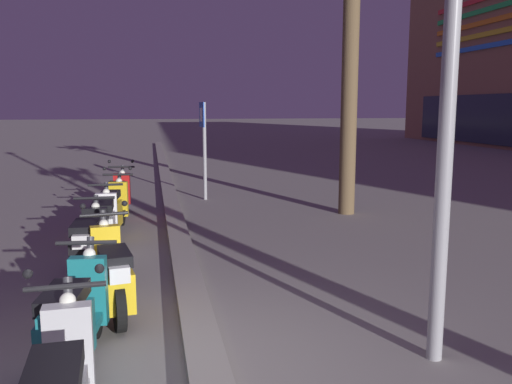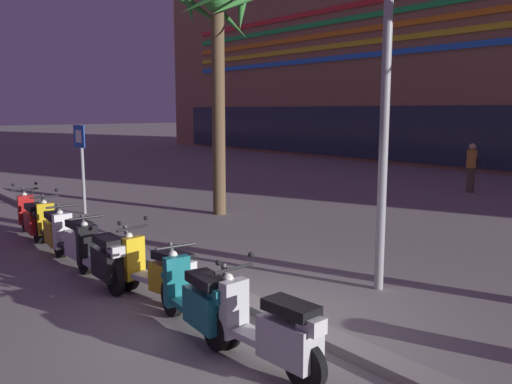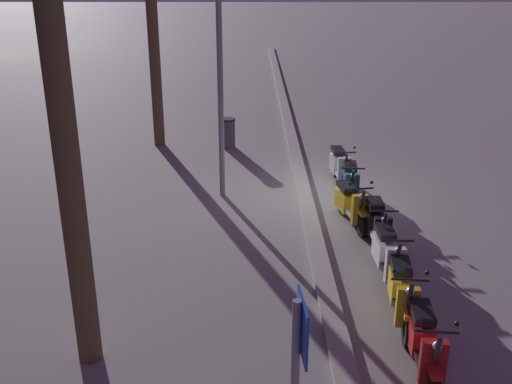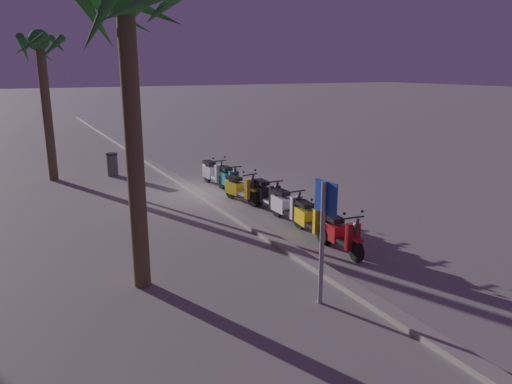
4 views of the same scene
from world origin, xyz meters
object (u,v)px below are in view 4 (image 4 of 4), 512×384
object	(u,v)px
crossing_sign	(323,229)
litter_bin	(112,164)
scooter_red_tail_end	(339,233)
scooter_yellow_second_in_line	(239,188)
scooter_black_gap_after_mid	(265,195)
palm_tree_mid_walkway	(129,62)
scooter_teal_last_in_row	(229,179)
scooter_silver_mid_front	(213,173)
street_lamp	(132,78)
palm_tree_near_sign	(43,71)
scooter_yellow_mid_rear	(309,218)
scooter_white_lead_nearest	(285,206)

from	to	relation	value
crossing_sign	litter_bin	bearing A→B (deg)	5.40
scooter_red_tail_end	scooter_yellow_second_in_line	xyz separation A→B (m)	(5.22, 0.23, 0.00)
scooter_black_gap_after_mid	litter_bin	size ratio (longest dim) A/B	1.92
palm_tree_mid_walkway	scooter_yellow_second_in_line	bearing A→B (deg)	-42.76
scooter_black_gap_after_mid	litter_bin	bearing A→B (deg)	25.01
scooter_yellow_second_in_line	scooter_teal_last_in_row	size ratio (longest dim) A/B	1.02
scooter_silver_mid_front	crossing_sign	distance (m)	10.17
scooter_black_gap_after_mid	street_lamp	bearing A→B (deg)	49.26
scooter_silver_mid_front	palm_tree_near_sign	distance (m)	7.51
litter_bin	scooter_teal_last_in_row	bearing A→B (deg)	-145.32
scooter_red_tail_end	scooter_black_gap_after_mid	bearing A→B (deg)	-1.87
scooter_red_tail_end	scooter_silver_mid_front	xyz separation A→B (m)	(7.87, 0.10, 0.02)
scooter_red_tail_end	street_lamp	distance (m)	8.41
scooter_silver_mid_front	palm_tree_mid_walkway	xyz separation A→B (m)	(-7.59, 4.70, 4.03)
scooter_black_gap_after_mid	scooter_red_tail_end	bearing A→B (deg)	178.13
scooter_teal_last_in_row	scooter_yellow_mid_rear	bearing A→B (deg)	-179.77
scooter_red_tail_end	street_lamp	xyz separation A→B (m)	(6.89, 3.19, 3.61)
street_lamp	scooter_yellow_mid_rear	bearing A→B (deg)	-149.95
scooter_teal_last_in_row	litter_bin	xyz separation A→B (m)	(4.64, 3.21, 0.03)
palm_tree_near_sign	street_lamp	world-z (taller)	street_lamp
scooter_yellow_second_in_line	scooter_silver_mid_front	distance (m)	2.65
scooter_yellow_mid_rear	street_lamp	distance (m)	7.34
scooter_yellow_mid_rear	scooter_white_lead_nearest	size ratio (longest dim) A/B	1.04
scooter_white_lead_nearest	scooter_teal_last_in_row	xyz separation A→B (m)	(3.92, 0.06, -0.00)
scooter_red_tail_end	scooter_teal_last_in_row	size ratio (longest dim) A/B	1.02
scooter_yellow_mid_rear	street_lamp	xyz separation A→B (m)	(5.54, 3.20, 3.60)
scooter_black_gap_after_mid	scooter_silver_mid_front	xyz separation A→B (m)	(3.84, 0.24, 0.00)
crossing_sign	palm_tree_mid_walkway	world-z (taller)	palm_tree_mid_walkway
scooter_red_tail_end	street_lamp	world-z (taller)	street_lamp
scooter_white_lead_nearest	scooter_silver_mid_front	size ratio (longest dim) A/B	0.97
scooter_yellow_mid_rear	scooter_black_gap_after_mid	size ratio (longest dim) A/B	0.99
street_lamp	scooter_red_tail_end	bearing A→B (deg)	-155.15
palm_tree_near_sign	scooter_teal_last_in_row	bearing A→B (deg)	-131.90
scooter_yellow_second_in_line	scooter_red_tail_end	bearing A→B (deg)	-177.46
litter_bin	street_lamp	distance (m)	5.61
scooter_yellow_mid_rear	scooter_silver_mid_front	bearing A→B (deg)	1.01
scooter_black_gap_after_mid	scooter_white_lead_nearest	bearing A→B (deg)	176.70
scooter_teal_last_in_row	crossing_sign	distance (m)	8.93
scooter_yellow_mid_rear	scooter_silver_mid_front	xyz separation A→B (m)	(6.52, 0.12, 0.01)
scooter_red_tail_end	crossing_sign	distance (m)	3.05
scooter_red_tail_end	street_lamp	bearing A→B (deg)	24.85
scooter_black_gap_after_mid	litter_bin	xyz separation A→B (m)	(7.19, 3.35, 0.02)
scooter_teal_last_in_row	palm_tree_mid_walkway	xyz separation A→B (m)	(-6.29, 4.79, 4.04)
scooter_white_lead_nearest	palm_tree_near_sign	distance (m)	11.10
scooter_white_lead_nearest	scooter_teal_last_in_row	distance (m)	3.92
scooter_black_gap_after_mid	scooter_silver_mid_front	world-z (taller)	scooter_silver_mid_front
palm_tree_near_sign	palm_tree_mid_walkway	world-z (taller)	palm_tree_mid_walkway
street_lamp	scooter_yellow_second_in_line	bearing A→B (deg)	-119.43
scooter_yellow_mid_rear	palm_tree_near_sign	xyz separation A→B (m)	(10.14, 5.50, 3.79)
scooter_silver_mid_front	palm_tree_mid_walkway	distance (m)	9.79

